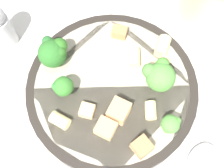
# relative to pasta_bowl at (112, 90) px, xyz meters

# --- Properties ---
(ground_plane) EXTENTS (2.00, 2.00, 0.00)m
(ground_plane) POSITION_rel_pasta_bowl_xyz_m (0.00, 0.00, -0.02)
(ground_plane) COLOR beige
(pasta_bowl) EXTENTS (0.24, 0.24, 0.03)m
(pasta_bowl) POSITION_rel_pasta_bowl_xyz_m (0.00, 0.00, 0.00)
(pasta_bowl) COLOR #28231E
(pasta_bowl) RESTS_ON ground_plane
(broccoli_floret_0) EXTENTS (0.03, 0.03, 0.04)m
(broccoli_floret_0) POSITION_rel_pasta_bowl_xyz_m (-0.02, -0.06, 0.04)
(broccoli_floret_0) COLOR #84AD60
(broccoli_floret_0) RESTS_ON pasta_bowl
(broccoli_floret_1) EXTENTS (0.04, 0.04, 0.05)m
(broccoli_floret_1) POSITION_rel_pasta_bowl_xyz_m (0.02, 0.06, 0.04)
(broccoli_floret_1) COLOR #9EC175
(broccoli_floret_1) RESTS_ON pasta_bowl
(broccoli_floret_2) EXTENTS (0.04, 0.04, 0.04)m
(broccoli_floret_2) POSITION_rel_pasta_bowl_xyz_m (-0.07, -0.06, 0.04)
(broccoli_floret_2) COLOR #93B766
(broccoli_floret_2) RESTS_ON pasta_bowl
(broccoli_floret_3) EXTENTS (0.02, 0.03, 0.03)m
(broccoli_floret_3) POSITION_rel_pasta_bowl_xyz_m (0.08, 0.04, 0.03)
(broccoli_floret_3) COLOR #9EC175
(broccoli_floret_3) RESTS_ON pasta_bowl
(rigatoni_0) EXTENTS (0.03, 0.03, 0.02)m
(rigatoni_0) POSITION_rel_pasta_bowl_xyz_m (0.02, -0.08, 0.02)
(rigatoni_0) COLOR beige
(rigatoni_0) RESTS_ON pasta_bowl
(rigatoni_1) EXTENTS (0.03, 0.03, 0.02)m
(rigatoni_1) POSITION_rel_pasta_bowl_xyz_m (-0.02, 0.05, 0.02)
(rigatoni_1) COLOR beige
(rigatoni_1) RESTS_ON pasta_bowl
(rigatoni_2) EXTENTS (0.03, 0.03, 0.02)m
(rigatoni_2) POSITION_rel_pasta_bowl_xyz_m (-0.02, 0.09, 0.02)
(rigatoni_2) COLOR beige
(rigatoni_2) RESTS_ON pasta_bowl
(rigatoni_3) EXTENTS (0.03, 0.02, 0.01)m
(rigatoni_3) POSITION_rel_pasta_bowl_xyz_m (0.05, 0.03, 0.02)
(rigatoni_3) COLOR beige
(rigatoni_3) RESTS_ON pasta_bowl
(rigatoni_4) EXTENTS (0.02, 0.03, 0.02)m
(rigatoni_4) POSITION_rel_pasta_bowl_xyz_m (0.00, 0.08, 0.02)
(rigatoni_4) COLOR beige
(rigatoni_4) RESTS_ON pasta_bowl
(chicken_chunk_0) EXTENTS (0.04, 0.04, 0.02)m
(chicken_chunk_0) POSITION_rel_pasta_bowl_xyz_m (0.04, -0.01, 0.02)
(chicken_chunk_0) COLOR tan
(chicken_chunk_0) RESTS_ON pasta_bowl
(chicken_chunk_1) EXTENTS (0.03, 0.03, 0.02)m
(chicken_chunk_1) POSITION_rel_pasta_bowl_xyz_m (0.09, 0.00, 0.02)
(chicken_chunk_1) COLOR #A87A4C
(chicken_chunk_1) RESTS_ON pasta_bowl
(chicken_chunk_2) EXTENTS (0.03, 0.03, 0.01)m
(chicken_chunk_2) POSITION_rel_pasta_bowl_xyz_m (0.05, -0.03, 0.02)
(chicken_chunk_2) COLOR tan
(chicken_chunk_2) RESTS_ON pasta_bowl
(chicken_chunk_3) EXTENTS (0.03, 0.03, 0.02)m
(chicken_chunk_3) POSITION_rel_pasta_bowl_xyz_m (-0.07, 0.04, 0.02)
(chicken_chunk_3) COLOR #A87A4C
(chicken_chunk_3) RESTS_ON pasta_bowl
(chicken_chunk_4) EXTENTS (0.03, 0.03, 0.01)m
(chicken_chunk_4) POSITION_rel_pasta_bowl_xyz_m (0.02, -0.04, 0.02)
(chicken_chunk_4) COLOR tan
(chicken_chunk_4) RESTS_ON pasta_bowl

